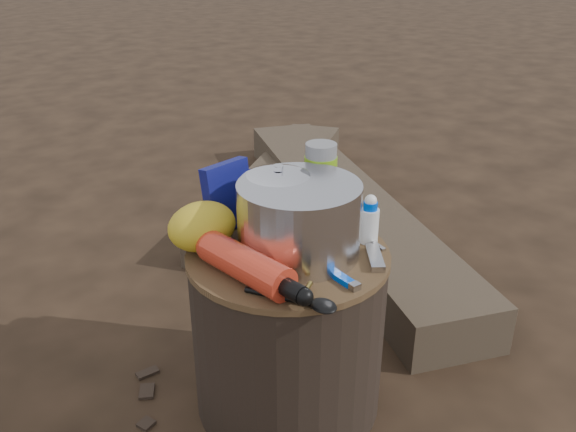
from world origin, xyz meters
TOP-DOWN VIEW (x-y plane):
  - ground at (0.00, 0.00)m, footprint 60.00×60.00m
  - stump at (0.00, 0.00)m, footprint 0.43×0.43m
  - log_main at (0.75, 0.59)m, footprint 0.93×1.68m
  - log_small at (0.73, 0.97)m, footprint 1.25×0.96m
  - foil_windscreen at (0.02, -0.01)m, footprint 0.26×0.26m
  - camping_pot at (0.02, 0.05)m, footprint 0.17×0.17m
  - fuel_bottle at (-0.13, -0.04)m, footprint 0.09×0.29m
  - thermos at (0.16, 0.07)m, footprint 0.07×0.07m
  - travel_mug at (0.13, 0.13)m, footprint 0.07×0.07m
  - stuff_sack at (-0.13, 0.13)m, footprint 0.15×0.12m
  - food_pouch at (-0.03, 0.18)m, footprint 0.12×0.04m
  - lighter at (0.01, -0.16)m, footprint 0.02×0.08m
  - multitool at (0.12, -0.14)m, footprint 0.08×0.10m
  - pot_grabber at (0.17, -0.06)m, footprint 0.07×0.13m
  - spork at (-0.12, -0.13)m, footprint 0.12×0.17m
  - squeeze_bottle at (0.17, -0.07)m, footprint 0.04×0.04m

SIDE VIEW (x-z plane):
  - ground at x=0.00m, z-range 0.00..0.00m
  - log_small at x=0.73m, z-range 0.00..0.11m
  - log_main at x=0.75m, z-range 0.00..0.14m
  - stump at x=0.00m, z-range 0.00..0.40m
  - pot_grabber at x=0.17m, z-range 0.40..0.41m
  - spork at x=-0.12m, z-range 0.40..0.41m
  - lighter at x=0.01m, z-range 0.40..0.41m
  - multitool at x=0.12m, z-range 0.40..0.41m
  - fuel_bottle at x=-0.13m, z-range 0.40..0.46m
  - squeeze_bottle at x=0.17m, z-range 0.40..0.49m
  - stuff_sack at x=-0.13m, z-range 0.40..0.50m
  - travel_mug at x=0.13m, z-range 0.40..0.50m
  - food_pouch at x=-0.03m, z-range 0.40..0.55m
  - foil_windscreen at x=0.02m, z-range 0.40..0.55m
  - camping_pot at x=0.02m, z-range 0.40..0.56m
  - thermos at x=0.16m, z-range 0.40..0.58m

